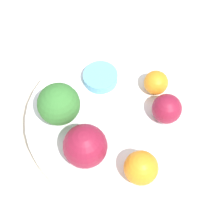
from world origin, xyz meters
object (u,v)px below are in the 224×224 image
Objects in this scene: orange_front at (156,83)px; orange_back at (141,168)px; apple_red at (85,146)px; broccoli at (59,105)px; small_cup at (100,77)px; apple_green at (167,109)px; bowl at (112,121)px.

orange_back is (-0.02, 0.14, 0.00)m from orange_front.
apple_red is 1.63× the size of orange_front.
broccoli is 1.30× the size of small_cup.
broccoli reaches higher than apple_green.
broccoli is at bearing -36.98° from apple_red.
bowl is 4.81× the size of small_cup.
apple_red is 1.30× the size of orange_back.
small_cup is (-0.03, -0.09, -0.03)m from broccoli.
bowl is at bearing -155.91° from broccoli.
broccoli is 1.60× the size of apple_green.
apple_green reaches higher than bowl.
orange_front is 0.09m from small_cup.
apple_red is (0.01, 0.08, 0.05)m from bowl.
apple_red is 0.14m from apple_green.
broccoli is (0.07, 0.03, 0.06)m from bowl.
small_cup is (0.04, -0.06, 0.03)m from bowl.
small_cup is at bearing 8.45° from orange_front.
orange_front reaches higher than bowl.
apple_green is at bearing 166.23° from small_cup.
apple_green is at bearing -93.62° from orange_back.
apple_green is 0.10m from orange_back.
orange_front is at bearing -112.09° from apple_red.
apple_red is at bearing 143.02° from broccoli.
apple_red is 0.14m from small_cup.
orange_back is 0.17m from small_cup.
bowl is 0.11m from orange_back.
apple_red is at bearing 49.37° from apple_green.
broccoli reaches higher than orange_back.
broccoli is at bearing 71.38° from small_cup.
orange_back is (-0.07, 0.08, 0.04)m from bowl.
apple_green is 0.12m from small_cup.
orange_back is at bearing 130.12° from small_cup.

